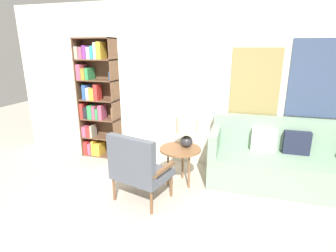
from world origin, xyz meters
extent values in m
plane|color=#B2A899|center=(0.00, 0.00, 0.00)|extent=(14.00, 14.00, 0.00)
cube|color=silver|center=(0.00, 2.03, 1.35)|extent=(6.40, 0.06, 2.70)
cube|color=olive|center=(1.14, 1.99, 1.31)|extent=(0.73, 0.02, 1.30)
cube|color=#334260|center=(2.00, 1.99, 1.52)|extent=(0.80, 0.02, 1.13)
cube|color=brown|center=(-1.84, 1.85, 1.06)|extent=(0.02, 0.30, 2.12)
cube|color=brown|center=(-1.16, 1.85, 1.06)|extent=(0.02, 0.30, 2.12)
cube|color=brown|center=(-1.50, 1.85, 2.11)|extent=(0.70, 0.30, 0.02)
cube|color=brown|center=(-1.50, 1.85, 0.01)|extent=(0.70, 0.30, 0.02)
cube|color=brown|center=(-1.50, 2.00, 1.06)|extent=(0.70, 0.01, 2.12)
cube|color=brown|center=(-1.50, 1.85, 0.36)|extent=(0.70, 0.30, 0.02)
cube|color=red|center=(-1.78, 1.80, 0.14)|extent=(0.08, 0.19, 0.24)
cube|color=#B24C6B|center=(-1.70, 1.82, 0.13)|extent=(0.06, 0.21, 0.21)
cube|color=gold|center=(-1.63, 1.79, 0.16)|extent=(0.04, 0.17, 0.27)
cube|color=gold|center=(-1.58, 1.81, 0.13)|extent=(0.05, 0.20, 0.22)
cube|color=gold|center=(-1.52, 1.83, 0.13)|extent=(0.06, 0.24, 0.23)
cylinder|color=#8C6B4C|center=(-1.25, 1.85, 0.12)|extent=(0.11, 0.11, 0.20)
cube|color=brown|center=(-1.50, 1.85, 0.71)|extent=(0.70, 0.30, 0.02)
cube|color=#B24C6B|center=(-1.78, 1.83, 0.47)|extent=(0.09, 0.24, 0.19)
cube|color=red|center=(-1.69, 1.79, 0.46)|extent=(0.07, 0.17, 0.19)
cube|color=gray|center=(-1.63, 1.80, 0.48)|extent=(0.04, 0.19, 0.22)
cube|color=brown|center=(-1.50, 1.85, 1.06)|extent=(0.70, 0.30, 0.02)
cube|color=red|center=(-1.79, 1.81, 0.85)|extent=(0.06, 0.20, 0.27)
cube|color=black|center=(-1.72, 1.83, 0.82)|extent=(0.07, 0.24, 0.21)
cube|color=#338C4C|center=(-1.63, 1.80, 0.84)|extent=(0.09, 0.18, 0.25)
cube|color=#B24C6B|center=(-1.55, 1.81, 0.84)|extent=(0.06, 0.20, 0.24)
cube|color=#338C4C|center=(-1.49, 1.83, 0.82)|extent=(0.05, 0.24, 0.19)
cube|color=#B24C6B|center=(-1.42, 1.81, 0.85)|extent=(0.07, 0.20, 0.26)
cylinder|color=#8C6B4C|center=(-1.23, 1.85, 0.82)|extent=(0.08, 0.08, 0.21)
cube|color=brown|center=(-1.50, 1.85, 1.41)|extent=(0.70, 0.30, 0.02)
cylinder|color=#194723|center=(-1.78, 1.85, 1.20)|extent=(0.06, 0.06, 0.26)
cube|color=#2D56A8|center=(-1.71, 1.83, 1.20)|extent=(0.06, 0.24, 0.26)
cube|color=silver|center=(-1.64, 1.83, 1.17)|extent=(0.05, 0.24, 0.21)
cube|color=gold|center=(-1.56, 1.82, 1.17)|extent=(0.09, 0.21, 0.20)
cube|color=red|center=(-1.48, 1.79, 1.21)|extent=(0.07, 0.17, 0.27)
cube|color=brown|center=(-1.50, 1.85, 1.76)|extent=(0.70, 0.30, 0.02)
cube|color=#B24C6B|center=(-1.78, 1.82, 1.55)|extent=(0.09, 0.22, 0.26)
cube|color=orange|center=(-1.70, 1.79, 1.51)|extent=(0.07, 0.17, 0.19)
cube|color=#338C4C|center=(-1.62, 1.83, 1.52)|extent=(0.06, 0.24, 0.20)
cylinder|color=#334C6B|center=(-1.23, 1.85, 1.49)|extent=(0.08, 0.08, 0.14)
cube|color=gray|center=(-1.79, 1.81, 1.87)|extent=(0.07, 0.21, 0.21)
cube|color=#B24C6B|center=(-1.71, 1.83, 1.86)|extent=(0.07, 0.23, 0.19)
cube|color=#7A338C|center=(-1.63, 1.80, 1.88)|extent=(0.07, 0.18, 0.22)
cube|color=silver|center=(-1.56, 1.81, 1.86)|extent=(0.06, 0.20, 0.20)
cube|color=teal|center=(-1.49, 1.80, 1.88)|extent=(0.06, 0.18, 0.22)
cube|color=silver|center=(-1.43, 1.83, 1.90)|extent=(0.05, 0.25, 0.27)
cube|color=gold|center=(-1.36, 1.82, 1.91)|extent=(0.07, 0.22, 0.28)
cylinder|color=brown|center=(0.14, 0.81, 0.16)|extent=(0.04, 0.04, 0.32)
cylinder|color=brown|center=(-0.44, 0.96, 0.16)|extent=(0.04, 0.04, 0.32)
cylinder|color=brown|center=(0.01, 0.35, 0.16)|extent=(0.04, 0.04, 0.32)
cylinder|color=brown|center=(-0.56, 0.51, 0.16)|extent=(0.04, 0.04, 0.32)
cube|color=#4C515B|center=(-0.21, 0.66, 0.36)|extent=(0.80, 0.71, 0.08)
cube|color=#4C515B|center=(-0.27, 0.44, 0.66)|extent=(0.68, 0.28, 0.53)
cube|color=brown|center=(0.10, 0.57, 0.50)|extent=(0.18, 0.49, 0.04)
cube|color=brown|center=(-0.52, 0.74, 0.50)|extent=(0.18, 0.49, 0.04)
cube|color=gray|center=(1.55, 1.53, 0.23)|extent=(1.97, 0.84, 0.46)
cube|color=gray|center=(1.55, 1.85, 0.70)|extent=(1.97, 0.20, 0.49)
cube|color=gray|center=(0.63, 1.53, 0.63)|extent=(0.12, 0.84, 0.34)
cube|color=beige|center=(1.33, 1.70, 0.63)|extent=(0.36, 0.12, 0.34)
cube|color=#1E2338|center=(1.78, 1.70, 0.63)|extent=(0.36, 0.12, 0.34)
cylinder|color=brown|center=(0.17, 1.18, 0.55)|extent=(0.60, 0.60, 0.02)
cylinder|color=brown|center=(0.17, 1.36, 0.27)|extent=(0.03, 0.03, 0.54)
cylinder|color=brown|center=(0.01, 1.09, 0.27)|extent=(0.03, 0.03, 0.54)
cylinder|color=brown|center=(0.32, 1.09, 0.27)|extent=(0.03, 0.03, 0.54)
ellipsoid|color=#2D2D33|center=(0.24, 1.27, 0.65)|extent=(0.18, 0.18, 0.17)
cylinder|color=tan|center=(0.24, 1.27, 0.76)|extent=(0.02, 0.02, 0.06)
cylinder|color=beige|center=(0.24, 1.27, 0.91)|extent=(0.32, 0.32, 0.23)
camera|label=1|loc=(0.97, -2.25, 1.94)|focal=28.00mm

